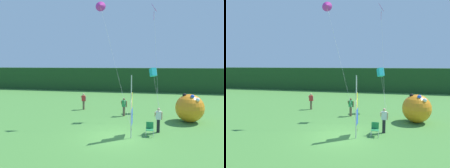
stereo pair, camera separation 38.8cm
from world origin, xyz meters
TOP-DOWN VIEW (x-y plane):
  - ground_plane at (0.00, 0.00)m, footprint 120.00×120.00m
  - distant_treeline at (0.00, 22.86)m, footprint 80.00×2.40m
  - banner_flag at (1.04, 0.14)m, footprint 0.06×1.03m
  - person_near_banner at (2.79, 1.30)m, footprint 0.55×0.48m
  - person_mid_field at (-4.62, 7.22)m, footprint 0.55×0.48m
  - person_far_left at (-0.14, 5.35)m, footprint 0.55×0.48m
  - inflatable_balloon at (5.41, 4.47)m, footprint 2.29×2.29m
  - folding_chair at (2.21, 0.57)m, footprint 0.51×0.51m
  - kite_magenta_delta_0 at (-1.82, 3.45)m, footprint 3.21×2.29m
  - kite_cyan_box_1 at (2.45, 7.76)m, footprint 1.15×2.72m
  - kite_magenta_diamond_2 at (2.45, 6.15)m, footprint 0.79×3.04m

SIDE VIEW (x-z plane):
  - ground_plane at x=0.00m, z-range 0.00..0.00m
  - folding_chair at x=2.21m, z-range 0.07..0.96m
  - person_far_left at x=-0.14m, z-range 0.06..1.72m
  - person_mid_field at x=-4.62m, z-range 0.06..1.77m
  - person_near_banner at x=2.79m, z-range 0.06..1.79m
  - inflatable_balloon at x=5.41m, z-range -0.03..2.34m
  - banner_flag at x=1.04m, z-range -0.08..3.98m
  - distant_treeline at x=0.00m, z-range 0.00..4.05m
  - kite_cyan_box_1 at x=2.45m, z-range 1.73..6.13m
  - kite_magenta_diamond_2 at x=2.45m, z-range 3.85..13.94m
  - kite_magenta_delta_0 at x=-1.82m, z-range 4.44..14.25m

